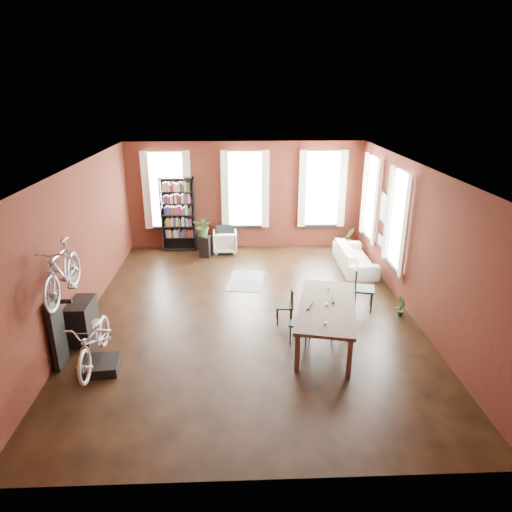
{
  "coord_description": "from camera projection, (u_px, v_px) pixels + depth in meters",
  "views": [
    {
      "loc": [
        -0.22,
        -8.91,
        4.68
      ],
      "look_at": [
        0.17,
        0.6,
        1.13
      ],
      "focal_mm": 32.0,
      "sensor_mm": 36.0,
      "label": 1
    }
  ],
  "objects": [
    {
      "name": "striped_rug",
      "position": [
        246.0,
        281.0,
        11.68
      ],
      "size": [
        1.05,
        1.49,
        0.01
      ],
      "primitive_type": "cube",
      "rotation": [
        0.0,
        0.0,
        -0.14
      ],
      "color": "black",
      "rests_on": "ground"
    },
    {
      "name": "console_table",
      "position": [
        83.0,
        320.0,
        8.88
      ],
      "size": [
        0.4,
        0.8,
        0.8
      ],
      "primitive_type": "cube",
      "color": "black",
      "rests_on": "ground"
    },
    {
      "name": "bike_trainer",
      "position": [
        101.0,
        366.0,
        7.98
      ],
      "size": [
        0.68,
        0.68,
        0.18
      ],
      "primitive_type": "cube",
      "rotation": [
        0.0,
        0.0,
        0.12
      ],
      "color": "black",
      "rests_on": "ground"
    },
    {
      "name": "dining_table",
      "position": [
        326.0,
        324.0,
        8.77
      ],
      "size": [
        1.55,
        2.49,
        0.79
      ],
      "primitive_type": "cube",
      "rotation": [
        0.0,
        0.0,
        -0.23
      ],
      "color": "#4F3E2F",
      "rests_on": "ground"
    },
    {
      "name": "room",
      "position": [
        260.0,
        212.0,
        9.83
      ],
      "size": [
        9.0,
        9.04,
        3.22
      ],
      "color": "black",
      "rests_on": "ground"
    },
    {
      "name": "white_armchair",
      "position": [
        225.0,
        240.0,
        13.61
      ],
      "size": [
        0.71,
        0.67,
        0.71
      ],
      "primitive_type": "imported",
      "rotation": [
        0.0,
        0.0,
        3.18
      ],
      "color": "silver",
      "rests_on": "ground"
    },
    {
      "name": "dining_chair_b",
      "position": [
        284.0,
        306.0,
        9.5
      ],
      "size": [
        0.37,
        0.37,
        0.78
      ],
      "primitive_type": "cube",
      "rotation": [
        0.0,
        0.0,
        -1.6
      ],
      "color": "black",
      "rests_on": "ground"
    },
    {
      "name": "plant_stand",
      "position": [
        205.0,
        246.0,
        13.26
      ],
      "size": [
        0.37,
        0.37,
        0.61
      ],
      "primitive_type": "cube",
      "rotation": [
        0.0,
        0.0,
        -0.26
      ],
      "color": "black",
      "rests_on": "ground"
    },
    {
      "name": "dining_chair_c",
      "position": [
        340.0,
        318.0,
        8.94
      ],
      "size": [
        0.45,
        0.45,
        0.83
      ],
      "primitive_type": "cube",
      "rotation": [
        0.0,
        0.0,
        1.39
      ],
      "color": "black",
      "rests_on": "ground"
    },
    {
      "name": "bookshelf",
      "position": [
        178.0,
        214.0,
        13.55
      ],
      "size": [
        1.0,
        0.32,
        2.2
      ],
      "primitive_type": "cube",
      "color": "black",
      "rests_on": "ground"
    },
    {
      "name": "plant_small",
      "position": [
        400.0,
        313.0,
        9.86
      ],
      "size": [
        0.43,
        0.51,
        0.16
      ],
      "primitive_type": "imported",
      "rotation": [
        0.0,
        0.0,
        0.54
      ],
      "color": "#295E25",
      "rests_on": "ground"
    },
    {
      "name": "bicycle_hung",
      "position": [
        59.0,
        253.0,
        7.44
      ],
      "size": [
        0.47,
        1.0,
        1.66
      ],
      "primitive_type": "imported",
      "color": "#A5A8AD",
      "rests_on": "bike_wall_rack"
    },
    {
      "name": "bike_wall_rack",
      "position": [
        58.0,
        333.0,
        7.95
      ],
      "size": [
        0.16,
        0.6,
        1.3
      ],
      "primitive_type": "cube",
      "color": "black",
      "rests_on": "ground"
    },
    {
      "name": "cream_sofa",
      "position": [
        355.0,
        254.0,
        12.39
      ],
      "size": [
        0.61,
        2.08,
        0.81
      ],
      "primitive_type": "imported",
      "rotation": [
        0.0,
        0.0,
        1.57
      ],
      "color": "beige",
      "rests_on": "ground"
    },
    {
      "name": "dining_chair_d",
      "position": [
        364.0,
        289.0,
        10.08
      ],
      "size": [
        0.54,
        0.54,
        0.95
      ],
      "primitive_type": "cube",
      "rotation": [
        0.0,
        0.0,
        1.31
      ],
      "color": "#1B3A3C",
      "rests_on": "ground"
    },
    {
      "name": "dining_chair_a",
      "position": [
        300.0,
        323.0,
        8.75
      ],
      "size": [
        0.5,
        0.5,
        0.82
      ],
      "primitive_type": "cube",
      "rotation": [
        0.0,
        0.0,
        -1.95
      ],
      "color": "#1A373A",
      "rests_on": "ground"
    },
    {
      "name": "plant_by_sofa",
      "position": [
        347.0,
        245.0,
        13.81
      ],
      "size": [
        0.53,
        0.78,
        0.32
      ],
      "primitive_type": "imported",
      "rotation": [
        0.0,
        0.0,
        0.2
      ],
      "color": "#2F5421",
      "rests_on": "ground"
    },
    {
      "name": "bicycle_floor",
      "position": [
        91.0,
        318.0,
        7.62
      ],
      "size": [
        0.61,
        0.92,
        1.73
      ],
      "primitive_type": "imported",
      "rotation": [
        0.0,
        0.0,
        0.01
      ],
      "color": "silver",
      "rests_on": "bike_trainer"
    },
    {
      "name": "plant_on_stand",
      "position": [
        203.0,
        228.0,
        13.09
      ],
      "size": [
        0.63,
        0.68,
        0.47
      ],
      "primitive_type": "imported",
      "rotation": [
        0.0,
        0.0,
        -0.15
      ],
      "color": "#305B24",
      "rests_on": "plant_stand"
    }
  ]
}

